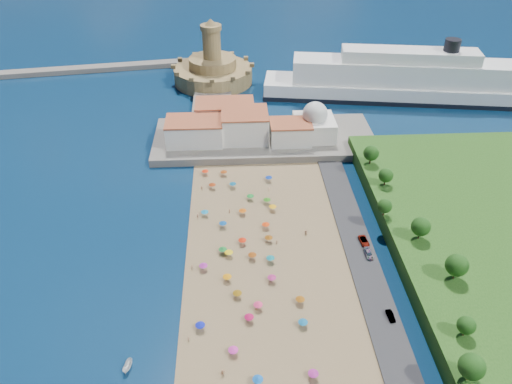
{
  "coord_description": "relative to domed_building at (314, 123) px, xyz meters",
  "views": [
    {
      "loc": [
        -3.16,
        -108.11,
        100.05
      ],
      "look_at": [
        4.0,
        25.0,
        8.0
      ],
      "focal_mm": 35.0,
      "sensor_mm": 36.0,
      "label": 1
    }
  ],
  "objects": [
    {
      "name": "fortress",
      "position": [
        -42.0,
        67.0,
        -2.29
      ],
      "size": [
        40.0,
        40.0,
        32.4
      ],
      "color": "tan",
      "rests_on": "ground"
    },
    {
      "name": "domed_building",
      "position": [
        0.0,
        0.0,
        0.0
      ],
      "size": [
        16.0,
        16.0,
        15.0
      ],
      "color": "silver",
      "rests_on": "terrace"
    },
    {
      "name": "ground",
      "position": [
        -30.0,
        -71.0,
        -8.97
      ],
      "size": [
        700.0,
        700.0,
        0.0
      ],
      "primitive_type": "plane",
      "color": "#071938",
      "rests_on": "ground"
    },
    {
      "name": "cruise_ship",
      "position": [
        50.07,
        41.63,
        -0.26
      ],
      "size": [
        136.23,
        39.82,
        29.42
      ],
      "color": "black",
      "rests_on": "ground"
    },
    {
      "name": "waterfront_buildings",
      "position": [
        -33.05,
        2.64,
        -1.1
      ],
      "size": [
        57.0,
        29.0,
        11.0
      ],
      "color": "silver",
      "rests_on": "terrace"
    },
    {
      "name": "parked_cars",
      "position": [
        6.0,
        -72.16,
        -7.56
      ],
      "size": [
        2.85,
        34.33,
        1.45
      ],
      "color": "gray",
      "rests_on": "promenade"
    },
    {
      "name": "breakwater",
      "position": [
        -140.0,
        82.0,
        -7.67
      ],
      "size": [
        199.03,
        34.77,
        2.6
      ],
      "primitive_type": "cube",
      "rotation": [
        0.0,
        0.0,
        0.14
      ],
      "color": "#59544C",
      "rests_on": "ground"
    },
    {
      "name": "beach_parasols",
      "position": [
        -30.67,
        -82.49,
        -6.83
      ],
      "size": [
        29.64,
        114.87,
        2.2
      ],
      "color": "gray",
      "rests_on": "beach"
    },
    {
      "name": "jetty",
      "position": [
        -42.0,
        37.0,
        -7.77
      ],
      "size": [
        18.0,
        70.0,
        2.4
      ],
      "primitive_type": "cube",
      "color": "#59544C",
      "rests_on": "ground"
    },
    {
      "name": "beachgoers",
      "position": [
        -32.05,
        -74.01,
        -7.84
      ],
      "size": [
        35.66,
        92.71,
        1.86
      ],
      "color": "tan",
      "rests_on": "beach"
    },
    {
      "name": "hillside_trees",
      "position": [
        18.33,
        -78.77,
        1.2
      ],
      "size": [
        16.54,
        111.28,
        7.72
      ],
      "color": "#382314",
      "rests_on": "hillside"
    },
    {
      "name": "terrace",
      "position": [
        -20.0,
        2.0,
        -7.47
      ],
      "size": [
        90.0,
        36.0,
        3.0
      ],
      "primitive_type": "cube",
      "color": "#59544C",
      "rests_on": "ground"
    }
  ]
}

